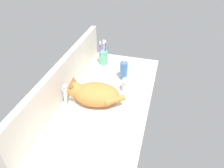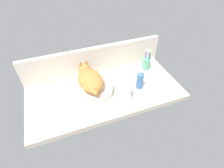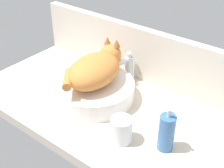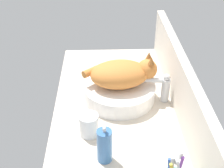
# 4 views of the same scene
# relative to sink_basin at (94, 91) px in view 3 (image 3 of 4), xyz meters

# --- Properties ---
(ground_plane) EXTENTS (1.16, 0.55, 0.04)m
(ground_plane) POSITION_rel_sink_basin_xyz_m (0.10, -0.01, -0.06)
(ground_plane) COLOR beige
(backsplash_panel) EXTENTS (1.16, 0.04, 0.23)m
(backsplash_panel) POSITION_rel_sink_basin_xyz_m (0.10, 0.25, 0.08)
(backsplash_panel) COLOR silver
(backsplash_panel) RESTS_ON ground_plane
(sink_basin) EXTENTS (0.32, 0.32, 0.07)m
(sink_basin) POSITION_rel_sink_basin_xyz_m (0.00, 0.00, 0.00)
(sink_basin) COLOR white
(sink_basin) RESTS_ON ground_plane
(cat) EXTENTS (0.19, 0.32, 0.14)m
(cat) POSITION_rel_sink_basin_xyz_m (-0.00, 0.01, 0.09)
(cat) COLOR orange
(cat) RESTS_ON sink_basin
(faucet) EXTENTS (0.04, 0.12, 0.14)m
(faucet) POSITION_rel_sink_basin_xyz_m (0.02, 0.19, 0.04)
(faucet) COLOR silver
(faucet) RESTS_ON ground_plane
(soap_dispenser) EXTENTS (0.05, 0.05, 0.16)m
(soap_dispenser) POSITION_rel_sink_basin_xyz_m (0.36, -0.07, 0.03)
(soap_dispenser) COLOR #3F72B2
(soap_dispenser) RESTS_ON ground_plane
(water_glass) EXTENTS (0.07, 0.07, 0.09)m
(water_glass) POSITION_rel_sink_basin_xyz_m (0.23, -0.13, 0.00)
(water_glass) COLOR white
(water_glass) RESTS_ON ground_plane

